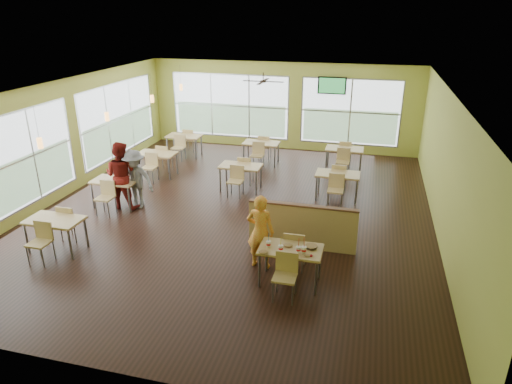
{
  "coord_description": "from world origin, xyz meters",
  "views": [
    {
      "loc": [
        3.26,
        -10.55,
        4.99
      ],
      "look_at": [
        0.77,
        -0.88,
        0.95
      ],
      "focal_mm": 32.0,
      "sensor_mm": 36.0,
      "label": 1
    }
  ],
  "objects_px": {
    "half_wall_divider": "(302,226)",
    "main_table": "(291,254)",
    "man_plaid": "(260,232)",
    "food_basket": "(311,247)"
  },
  "relations": [
    {
      "from": "man_plaid",
      "to": "food_basket",
      "type": "height_order",
      "value": "man_plaid"
    },
    {
      "from": "main_table",
      "to": "half_wall_divider",
      "type": "bearing_deg",
      "value": 90.0
    },
    {
      "from": "half_wall_divider",
      "to": "man_plaid",
      "type": "xyz_separation_m",
      "value": [
        -0.7,
        -1.0,
        0.27
      ]
    },
    {
      "from": "main_table",
      "to": "half_wall_divider",
      "type": "distance_m",
      "value": 1.45
    },
    {
      "from": "main_table",
      "to": "half_wall_divider",
      "type": "xyz_separation_m",
      "value": [
        0.0,
        1.45,
        -0.11
      ]
    },
    {
      "from": "main_table",
      "to": "man_plaid",
      "type": "relative_size",
      "value": 0.96
    },
    {
      "from": "half_wall_divider",
      "to": "main_table",
      "type": "bearing_deg",
      "value": -90.0
    },
    {
      "from": "main_table",
      "to": "man_plaid",
      "type": "distance_m",
      "value": 0.85
    },
    {
      "from": "half_wall_divider",
      "to": "man_plaid",
      "type": "height_order",
      "value": "man_plaid"
    },
    {
      "from": "man_plaid",
      "to": "food_basket",
      "type": "bearing_deg",
      "value": 166.85
    }
  ]
}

